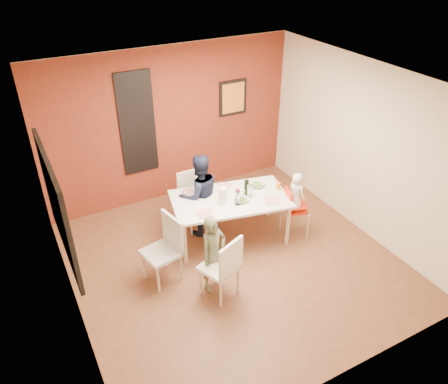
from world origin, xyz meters
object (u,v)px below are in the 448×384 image
high_chair (293,208)px  child_near (213,254)px  dining_table (230,202)px  chair_far (193,196)px  wine_bottle (246,188)px  child_far (200,195)px  chair_left (166,246)px  paper_towel_roll (223,196)px  toddler (296,192)px  chair_near (224,265)px

high_chair → child_near: bearing=119.7°
dining_table → chair_far: chair_far is taller
chair_far → high_chair: 1.61m
high_chair → wine_bottle: bearing=74.9°
child_near → wine_bottle: bearing=22.5°
child_near → child_far: (0.38, 1.23, 0.12)m
child_far → wine_bottle: size_ratio=5.17×
chair_far → high_chair: size_ratio=1.11×
dining_table → chair_left: chair_left is taller
wine_bottle → child_near: bearing=-140.2°
chair_left → paper_towel_roll: size_ratio=3.73×
chair_left → high_chair: chair_left is taller
dining_table → paper_towel_roll: paper_towel_roll is taller
dining_table → toddler: bearing=-24.4°
dining_table → chair_far: (-0.35, 0.61, -0.14)m
toddler → high_chair: bearing=50.2°
chair_left → wine_bottle: wine_bottle is taller
dining_table → chair_left: (-1.22, -0.39, -0.12)m
high_chair → child_near: (-1.63, -0.46, 0.05)m
wine_bottle → toddler: bearing=-29.1°
toddler → chair_left: bearing=76.8°
high_chair → child_far: child_far is taller
chair_left → child_far: bearing=119.1°
high_chair → child_far: size_ratio=0.62×
dining_table → chair_left: 1.29m
chair_far → child_far: bearing=-90.8°
chair_far → child_near: size_ratio=0.84×
paper_towel_roll → wine_bottle: bearing=3.5°
toddler → paper_towel_roll: bearing=59.9°
child_far → paper_towel_roll: bearing=114.0°
child_near → dining_table: bearing=32.7°
chair_far → wine_bottle: wine_bottle is taller
dining_table → toddler: size_ratio=3.15×
dining_table → chair_left: bearing=-162.1°
chair_near → toddler: (1.62, 0.69, 0.28)m
dining_table → chair_near: size_ratio=2.04×
chair_near → toddler: bearing=-179.0°
child_near → paper_towel_roll: bearing=37.5°
child_near → wine_bottle: child_near is taller
chair_far → paper_towel_roll: size_ratio=3.61×
chair_far → high_chair: bearing=-40.4°
chair_left → child_far: size_ratio=0.72×
chair_left → child_near: 0.68m
high_chair → paper_towel_roll: (-1.07, 0.34, 0.35)m
chair_left → dining_table: bearing=95.9°
chair_near → child_far: bearing=-125.4°
high_chair → child_far: 1.48m
chair_left → child_near: child_near is taller
toddler → wine_bottle: toddler is taller
paper_towel_roll → child_far: bearing=112.0°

